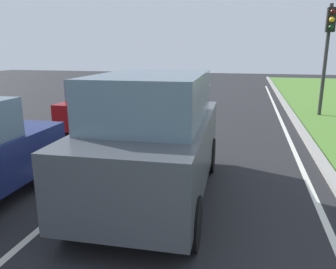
# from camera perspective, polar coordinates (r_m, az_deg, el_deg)

# --- Properties ---
(ground_plane) EXTENTS (60.00, 60.00, 0.00)m
(ground_plane) POSITION_cam_1_polar(r_m,az_deg,el_deg) (10.95, 1.20, 0.32)
(ground_plane) COLOR #262628
(lane_line_center) EXTENTS (0.12, 32.00, 0.01)m
(lane_line_center) POSITION_cam_1_polar(r_m,az_deg,el_deg) (11.12, -2.32, 0.54)
(lane_line_center) COLOR silver
(lane_line_center) RESTS_ON ground
(lane_line_right_edge) EXTENTS (0.12, 32.00, 0.01)m
(lane_line_right_edge) POSITION_cam_1_polar(r_m,az_deg,el_deg) (10.79, 20.21, -0.77)
(lane_line_right_edge) COLOR silver
(lane_line_right_edge) RESTS_ON ground
(curb_right) EXTENTS (0.24, 48.00, 0.12)m
(curb_right) POSITION_cam_1_polar(r_m,az_deg,el_deg) (10.85, 22.85, -0.63)
(curb_right) COLOR #9E9B93
(curb_right) RESTS_ON ground
(car_suv_ahead) EXTENTS (2.11, 4.57, 2.28)m
(car_suv_ahead) POSITION_cam_1_polar(r_m,az_deg,el_deg) (5.86, -2.35, -0.38)
(car_suv_ahead) COLOR #474C51
(car_suv_ahead) RESTS_ON ground
(car_hatchback_far) EXTENTS (1.80, 3.74, 1.78)m
(car_hatchback_far) POSITION_cam_1_polar(r_m,az_deg,el_deg) (11.39, -11.09, 5.13)
(car_hatchback_far) COLOR maroon
(car_hatchback_far) RESTS_ON ground
(traffic_light_near_right) EXTENTS (0.32, 0.50, 4.40)m
(traffic_light_near_right) POSITION_cam_1_polar(r_m,az_deg,el_deg) (14.73, 25.96, 14.39)
(traffic_light_near_right) COLOR #2D2D2D
(traffic_light_near_right) RESTS_ON ground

